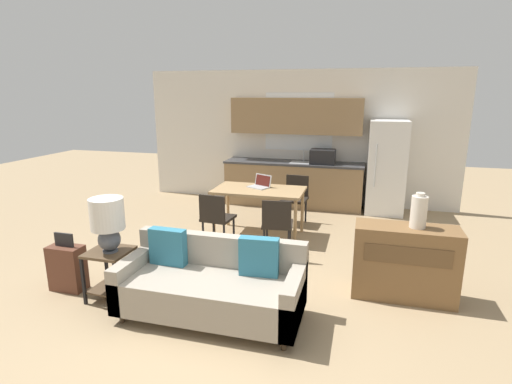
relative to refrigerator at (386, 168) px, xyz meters
name	(u,v)px	position (x,y,z in m)	size (l,w,h in m)	color
ground_plane	(220,313)	(-1.77, -4.25, -0.88)	(20.00, 20.00, 0.00)	#9E8460
wall_back	(297,137)	(-1.77, 0.38, 0.48)	(6.40, 0.07, 2.70)	silver
kitchen_counter	(294,164)	(-1.76, 0.08, -0.03)	(2.77, 0.65, 2.15)	#8E704C
refrigerator	(386,168)	(0.00, 0.00, 0.00)	(0.69, 0.70, 1.76)	white
dining_table	(259,193)	(-1.99, -1.85, -0.18)	(1.41, 0.80, 0.77)	tan
couch	(213,284)	(-1.84, -4.27, -0.54)	(1.86, 0.80, 0.84)	#3D2D1E
side_table	(110,267)	(-3.06, -4.26, -0.50)	(0.44, 0.44, 0.57)	brown
table_lamp	(108,220)	(-3.02, -4.27, 0.05)	(0.36, 0.36, 0.60)	#4C515B
credenza	(405,262)	(0.09, -3.37, -0.46)	(1.11, 0.43, 0.83)	brown
vase	(419,211)	(0.19, -3.36, 0.13)	(0.17, 0.17, 0.39)	beige
dining_chair_near_left	(216,217)	(-2.45, -2.55, -0.39)	(0.46, 0.46, 0.84)	black
dining_chair_far_right	(295,196)	(-1.53, -1.08, -0.39)	(0.44, 0.44, 0.84)	black
dining_chair_near_right	(277,223)	(-1.53, -2.59, -0.39)	(0.47, 0.47, 0.84)	black
laptop	(260,184)	(-2.00, -1.72, -0.06)	(0.40, 0.37, 0.20)	#B7BABC
suitcase	(67,267)	(-3.67, -4.21, -0.60)	(0.40, 0.22, 0.70)	brown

